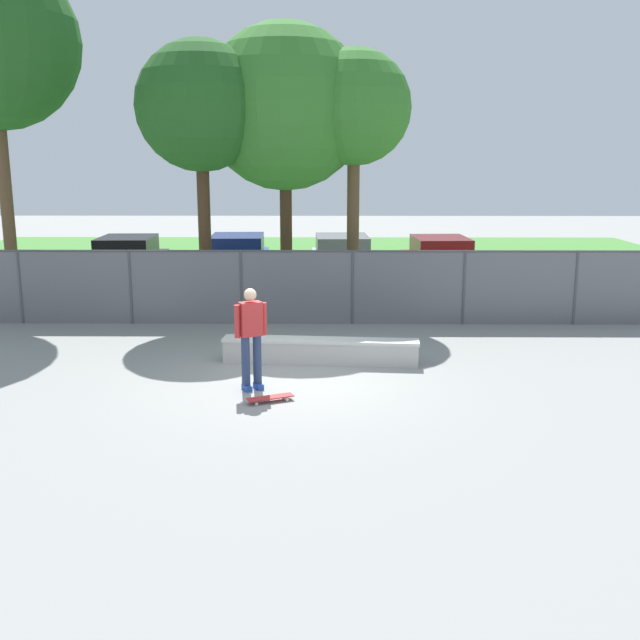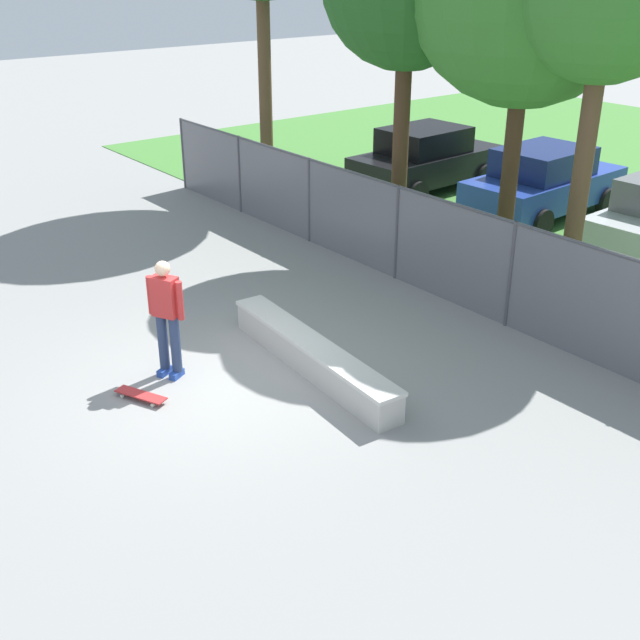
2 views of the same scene
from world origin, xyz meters
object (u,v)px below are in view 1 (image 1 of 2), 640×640
object	(u,v)px
car_black	(129,263)
car_silver	(342,261)
tree_mid	(285,108)
skateboard	(270,398)
car_red	(439,263)
skateboarder	(251,334)
tree_near_right	(201,108)
tree_far	(354,109)
car_blue	(238,261)
concrete_ledge	(320,351)

from	to	relation	value
car_black	car_silver	xyz separation A→B (m)	(6.66, 0.42, 0.00)
tree_mid	car_black	world-z (taller)	tree_mid
skateboard	car_red	distance (m)	11.71
skateboarder	skateboard	xyz separation A→B (m)	(0.37, -0.69, -0.94)
skateboard	car_black	size ratio (longest dim) A/B	0.19
skateboarder	tree_mid	distance (m)	8.38
tree_near_right	tree_far	size ratio (longest dim) A/B	1.02
tree_mid	car_silver	xyz separation A→B (m)	(1.57, 3.39, -4.46)
skateboarder	car_blue	world-z (taller)	skateboarder
skateboard	tree_mid	size ratio (longest dim) A/B	0.11
tree_mid	car_silver	size ratio (longest dim) A/B	1.74
skateboard	car_silver	bearing A→B (deg)	82.80
skateboard	tree_far	size ratio (longest dim) A/B	0.12
tree_near_right	skateboard	bearing A→B (deg)	-72.69
skateboarder	car_black	world-z (taller)	skateboarder
car_blue	car_silver	xyz separation A→B (m)	(3.30, -0.12, 0.00)
skateboard	car_red	world-z (taller)	car_red
car_black	car_silver	bearing A→B (deg)	3.59
skateboard	tree_far	xyz separation A→B (m)	(1.64, 7.53, 5.16)
car_blue	car_black	bearing A→B (deg)	-170.91
car_blue	car_red	distance (m)	6.35
skateboarder	car_black	distance (m)	11.27
car_blue	car_silver	bearing A→B (deg)	-2.06
car_silver	car_red	size ratio (longest dim) A/B	1.00
concrete_ledge	tree_far	size ratio (longest dim) A/B	0.59
concrete_ledge	car_red	bearing A→B (deg)	66.70
tree_mid	tree_far	size ratio (longest dim) A/B	1.10
car_silver	car_red	distance (m)	3.05
tree_near_right	car_blue	world-z (taller)	tree_near_right
tree_near_right	car_silver	bearing A→B (deg)	50.14
tree_mid	car_black	size ratio (longest dim) A/B	1.74
concrete_ledge	skateboarder	distance (m)	2.24
skateboarder	car_silver	distance (m)	10.74
tree_near_right	car_black	size ratio (longest dim) A/B	1.61
skateboarder	tree_near_right	world-z (taller)	tree_near_right
car_blue	car_red	size ratio (longest dim) A/B	1.00
skateboarder	skateboard	size ratio (longest dim) A/B	2.24
skateboard	tree_mid	xyz separation A→B (m)	(-0.14, 7.89, 5.22)
car_red	car_silver	bearing A→B (deg)	171.25
skateboarder	skateboard	world-z (taller)	skateboarder
tree_far	car_black	world-z (taller)	tree_far
skateboarder	car_red	xyz separation A→B (m)	(4.81, 10.12, -0.17)
car_black	car_blue	bearing A→B (deg)	9.09
tree_far	car_silver	world-z (taller)	tree_far
concrete_ledge	tree_mid	distance (m)	7.50
car_red	skateboarder	bearing A→B (deg)	-115.44
tree_far	car_red	size ratio (longest dim) A/B	1.58
skateboard	car_blue	distance (m)	11.57
car_black	skateboarder	bearing A→B (deg)	-64.47
skateboard	car_red	xyz separation A→B (m)	(4.44, 10.81, 0.77)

